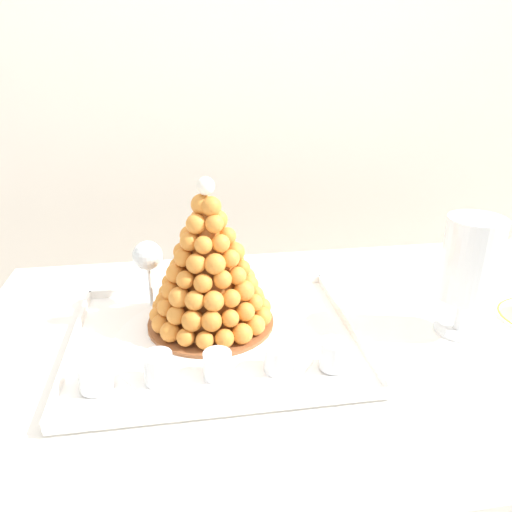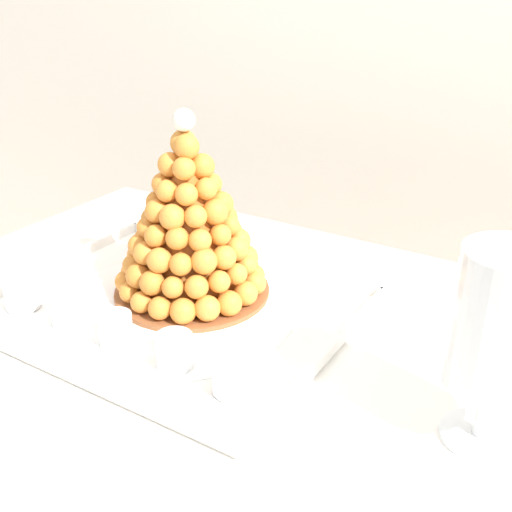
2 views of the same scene
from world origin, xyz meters
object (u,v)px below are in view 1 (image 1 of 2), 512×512
(dessert_cup_mid_left, at_px, (158,369))
(dessert_cup_right, at_px, (333,355))
(wine_glass, at_px, (148,259))
(croquembouche, at_px, (209,269))
(macaron_goblet, at_px, (470,262))
(dessert_cup_left, at_px, (96,377))
(dessert_cup_centre, at_px, (218,366))
(dessert_cup_mid_right, at_px, (278,359))
(serving_tray, at_px, (216,340))

(dessert_cup_mid_left, bearing_deg, dessert_cup_right, -1.22)
(wine_glass, bearing_deg, croquembouche, -39.12)
(macaron_goblet, relative_size, wine_glass, 1.54)
(dessert_cup_left, distance_m, wine_glass, 0.31)
(dessert_cup_centre, relative_size, dessert_cup_right, 0.94)
(croquembouche, height_order, dessert_cup_right, croquembouche)
(dessert_cup_right, height_order, wine_glass, wine_glass)
(dessert_cup_centre, bearing_deg, dessert_cup_right, -1.41)
(dessert_cup_mid_left, height_order, wine_glass, wine_glass)
(croquembouche, relative_size, dessert_cup_mid_right, 5.94)
(serving_tray, distance_m, dessert_cup_centre, 0.12)
(dessert_cup_mid_left, height_order, dessert_cup_centre, dessert_cup_mid_left)
(dessert_cup_centre, relative_size, dessert_cup_mid_right, 0.95)
(dessert_cup_mid_left, xyz_separation_m, macaron_goblet, (0.61, 0.08, 0.12))
(dessert_cup_mid_right, distance_m, dessert_cup_right, 0.10)
(croquembouche, relative_size, macaron_goblet, 1.27)
(dessert_cup_left, bearing_deg, wine_glass, 74.32)
(serving_tray, bearing_deg, wine_glass, 128.57)
(macaron_goblet, bearing_deg, dessert_cup_mid_right, -167.99)
(serving_tray, relative_size, macaron_goblet, 2.27)
(dessert_cup_left, xyz_separation_m, dessert_cup_mid_left, (0.10, 0.00, 0.00))
(wine_glass, bearing_deg, dessert_cup_centre, -66.30)
(dessert_cup_left, bearing_deg, serving_tray, 29.85)
(serving_tray, relative_size, croquembouche, 1.79)
(wine_glass, bearing_deg, macaron_goblet, -17.63)
(croquembouche, bearing_deg, dessert_cup_mid_left, -119.51)
(macaron_goblet, bearing_deg, dessert_cup_right, -163.05)
(dessert_cup_mid_left, height_order, dessert_cup_mid_right, dessert_cup_mid_left)
(dessert_cup_left, relative_size, dessert_cup_mid_left, 1.00)
(serving_tray, xyz_separation_m, dessert_cup_mid_left, (-0.11, -0.12, 0.03))
(wine_glass, bearing_deg, dessert_cup_mid_left, -85.16)
(serving_tray, distance_m, dessert_cup_left, 0.25)
(dessert_cup_left, xyz_separation_m, dessert_cup_right, (0.41, -0.00, 0.00))
(dessert_cup_left, bearing_deg, dessert_cup_right, -0.67)
(dessert_cup_centre, bearing_deg, macaron_goblet, 9.62)
(macaron_goblet, xyz_separation_m, wine_glass, (-0.63, 0.20, -0.04))
(dessert_cup_left, height_order, dessert_cup_centre, dessert_cup_centre)
(serving_tray, bearing_deg, dessert_cup_left, -150.15)
(dessert_cup_right, bearing_deg, serving_tray, 147.91)
(wine_glass, bearing_deg, dessert_cup_left, -105.68)
(croquembouche, height_order, dessert_cup_mid_right, croquembouche)
(serving_tray, relative_size, dessert_cup_centre, 11.14)
(croquembouche, xyz_separation_m, macaron_goblet, (0.50, -0.10, 0.02))
(dessert_cup_right, relative_size, wine_glass, 0.33)
(serving_tray, xyz_separation_m, croquembouche, (-0.00, 0.06, 0.13))
(croquembouche, bearing_deg, macaron_goblet, -10.93)
(serving_tray, distance_m, croquembouche, 0.14)
(dessert_cup_centre, bearing_deg, serving_tray, 87.24)
(dessert_cup_centre, xyz_separation_m, dessert_cup_mid_right, (0.11, 0.00, 0.00))
(wine_glass, bearing_deg, dessert_cup_mid_right, -50.57)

